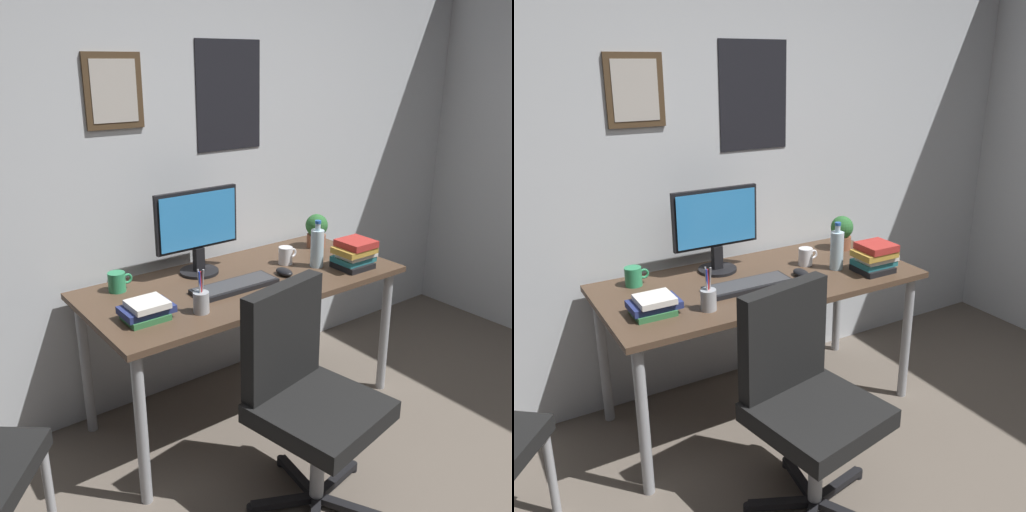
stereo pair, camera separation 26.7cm
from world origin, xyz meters
TOP-DOWN VIEW (x-y plane):
  - wall_back at (-0.00, 2.15)m, footprint 4.40×0.10m
  - desk at (0.06, 1.70)m, footprint 1.60×0.74m
  - office_chair at (-0.12, 1.03)m, footprint 0.57×0.57m
  - monitor at (-0.07, 1.91)m, footprint 0.46×0.20m
  - keyboard at (-0.04, 1.63)m, footprint 0.43×0.15m
  - computer_mouse at (0.26, 1.62)m, footprint 0.06×0.11m
  - water_bottle at (0.48, 1.62)m, footprint 0.07×0.07m
  - coffee_mug_near at (0.37, 1.75)m, footprint 0.11×0.08m
  - coffee_mug_far at (-0.51, 1.93)m, footprint 0.12×0.08m
  - potted_plant at (0.70, 1.87)m, footprint 0.13×0.13m
  - pen_cup at (-0.32, 1.49)m, footprint 0.07×0.07m
  - book_stack_left at (-0.53, 1.58)m, footprint 0.22×0.16m
  - book_stack_right at (0.62, 1.49)m, footprint 0.22×0.18m

SIDE VIEW (x-z plane):
  - office_chair at x=-0.12m, z-range 0.05..1.00m
  - desk at x=0.06m, z-range 0.30..1.04m
  - keyboard at x=-0.04m, z-range 0.75..0.77m
  - computer_mouse at x=0.26m, z-range 0.75..0.78m
  - book_stack_left at x=-0.53m, z-range 0.75..0.83m
  - coffee_mug_near at x=0.37m, z-range 0.75..0.84m
  - coffee_mug_far at x=-0.51m, z-range 0.75..0.84m
  - pen_cup at x=-0.32m, z-range 0.70..0.90m
  - book_stack_right at x=0.62m, z-range 0.75..0.90m
  - potted_plant at x=0.70m, z-range 0.76..0.95m
  - water_bottle at x=0.48m, z-range 0.73..0.98m
  - monitor at x=-0.07m, z-range 0.77..1.21m
  - wall_back at x=0.00m, z-range 0.00..2.60m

